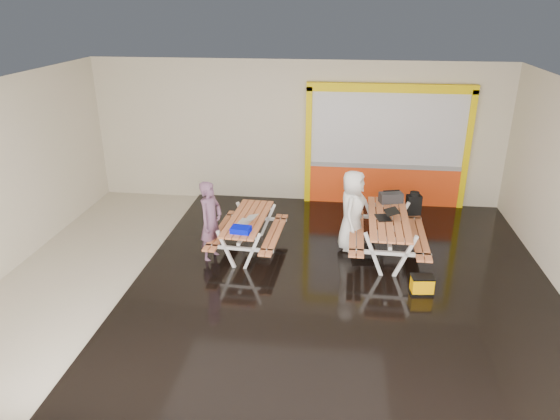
# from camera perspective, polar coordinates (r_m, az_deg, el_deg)

# --- Properties ---
(room) EXTENTS (10.02, 8.02, 3.52)m
(room) POSITION_cam_1_polar(r_m,az_deg,el_deg) (8.78, -0.71, 2.29)
(room) COLOR beige
(room) RESTS_ON ground
(deck) EXTENTS (7.50, 7.98, 0.05)m
(deck) POSITION_cam_1_polar(r_m,az_deg,el_deg) (9.45, 6.95, -7.91)
(deck) COLOR black
(deck) RESTS_ON room
(kiosk) EXTENTS (3.88, 0.16, 3.00)m
(kiosk) POSITION_cam_1_polar(r_m,az_deg,el_deg) (12.60, 11.76, 6.64)
(kiosk) COLOR #F24514
(kiosk) RESTS_ON room
(picnic_table_left) EXTENTS (1.41, 2.00, 0.77)m
(picnic_table_left) POSITION_cam_1_polar(r_m,az_deg,el_deg) (10.20, -3.60, -1.79)
(picnic_table_left) COLOR #DB7A47
(picnic_table_left) RESTS_ON deck
(picnic_table_right) EXTENTS (1.53, 2.21, 0.87)m
(picnic_table_right) POSITION_cam_1_polar(r_m,az_deg,el_deg) (10.20, 11.95, -1.85)
(picnic_table_right) COLOR #DB7A47
(picnic_table_right) RESTS_ON deck
(person_left) EXTENTS (0.56, 0.69, 1.63)m
(person_left) POSITION_cam_1_polar(r_m,az_deg,el_deg) (9.92, -7.73, -1.30)
(person_left) COLOR #68465F
(person_left) RESTS_ON deck
(person_right) EXTENTS (0.68, 0.90, 1.64)m
(person_right) POSITION_cam_1_polar(r_m,az_deg,el_deg) (10.22, 8.07, -0.04)
(person_right) COLOR white
(person_right) RESTS_ON deck
(laptop_left) EXTENTS (0.40, 0.37, 0.15)m
(laptop_left) POSITION_cam_1_polar(r_m,az_deg,el_deg) (9.89, -3.70, -1.15)
(laptop_left) COLOR silver
(laptop_left) RESTS_ON picnic_table_left
(laptop_right) EXTENTS (0.47, 0.44, 0.17)m
(laptop_right) POSITION_cam_1_polar(r_m,az_deg,el_deg) (10.05, 11.78, -0.59)
(laptop_right) COLOR black
(laptop_right) RESTS_ON picnic_table_right
(blue_pouch) EXTENTS (0.38, 0.29, 0.10)m
(blue_pouch) POSITION_cam_1_polar(r_m,az_deg,el_deg) (9.49, -4.39, -2.20)
(blue_pouch) COLOR #0009D8
(blue_pouch) RESTS_ON picnic_table_left
(toolbox) EXTENTS (0.51, 0.35, 0.27)m
(toolbox) POSITION_cam_1_polar(r_m,az_deg,el_deg) (10.84, 12.27, 1.38)
(toolbox) COLOR black
(toolbox) RESTS_ON picnic_table_right
(backpack) EXTENTS (0.33, 0.25, 0.50)m
(backpack) POSITION_cam_1_polar(r_m,az_deg,el_deg) (11.13, 14.70, 0.72)
(backpack) COLOR black
(backpack) RESTS_ON picnic_table_right
(dark_case) EXTENTS (0.49, 0.39, 0.17)m
(dark_case) POSITION_cam_1_polar(r_m,az_deg,el_deg) (10.35, 9.28, -4.51)
(dark_case) COLOR black
(dark_case) RESTS_ON deck
(fluke_bag) EXTENTS (0.41, 0.30, 0.33)m
(fluke_bag) POSITION_cam_1_polar(r_m,az_deg,el_deg) (9.24, 15.57, -8.07)
(fluke_bag) COLOR black
(fluke_bag) RESTS_ON deck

